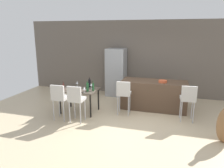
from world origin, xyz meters
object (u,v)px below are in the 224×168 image
at_px(wine_bottle_middle, 87,87).
at_px(wine_glass_near, 77,83).
at_px(bar_chair_middle, 188,98).
at_px(wine_glass_left, 91,85).
at_px(bar_chair_left, 124,92).
at_px(dining_chair_near, 60,97).
at_px(wine_bottle_inner, 63,87).
at_px(wine_bottle_far, 90,83).
at_px(dining_table, 79,92).
at_px(wine_glass_right, 84,88).
at_px(fruit_bowl, 163,81).
at_px(wine_bottle_corner, 93,87).
at_px(kitchen_island, 154,95).
at_px(refrigerator, 116,72).
at_px(dining_chair_far, 76,98).

distance_m(wine_bottle_middle, wine_glass_near, 0.71).
bearing_deg(bar_chair_middle, wine_glass_left, 179.84).
bearing_deg(bar_chair_left, dining_chair_near, -150.60).
relative_size(bar_chair_middle, wine_bottle_inner, 3.82).
height_order(wine_bottle_far, wine_bottle_middle, wine_bottle_middle).
height_order(bar_chair_left, wine_glass_near, bar_chair_left).
relative_size(dining_table, wine_glass_right, 6.41).
height_order(bar_chair_middle, fruit_bowl, bar_chair_middle).
bearing_deg(wine_bottle_corner, dining_chair_near, -136.49).
bearing_deg(wine_glass_left, bar_chair_left, -0.44).
height_order(bar_chair_middle, wine_bottle_corner, bar_chair_middle).
bearing_deg(wine_glass_left, kitchen_island, 23.31).
height_order(bar_chair_middle, refrigerator, refrigerator).
xyz_separation_m(dining_chair_near, wine_glass_right, (0.55, 0.46, 0.17)).
distance_m(kitchen_island, refrigerator, 2.02).
relative_size(bar_chair_left, dining_table, 0.94).
xyz_separation_m(dining_table, wine_bottle_far, (0.21, 0.32, 0.21)).
height_order(wine_bottle_corner, refrigerator, refrigerator).
relative_size(wine_glass_left, wine_glass_near, 1.00).
bearing_deg(dining_chair_near, bar_chair_left, 29.40).
xyz_separation_m(wine_bottle_inner, wine_glass_near, (0.19, 0.56, 0.02)).
height_order(bar_chair_middle, wine_bottle_inner, bar_chair_middle).
relative_size(wine_bottle_middle, wine_glass_left, 1.80).
distance_m(wine_bottle_far, wine_glass_near, 0.41).
xyz_separation_m(kitchen_island, wine_bottle_corner, (-1.70, -1.03, 0.40)).
bearing_deg(wine_bottle_far, wine_bottle_middle, -74.80).
distance_m(wine_bottle_far, wine_bottle_middle, 0.50).
relative_size(dining_chair_near, dining_chair_far, 1.00).
bearing_deg(fruit_bowl, bar_chair_middle, -43.62).
xyz_separation_m(wine_glass_left, fruit_bowl, (2.13, 0.69, 0.09)).
xyz_separation_m(dining_table, wine_glass_right, (0.30, -0.30, 0.20)).
height_order(dining_chair_near, wine_bottle_middle, wine_bottle_middle).
xyz_separation_m(wine_bottle_inner, refrigerator, (0.99, 2.40, 0.07)).
bearing_deg(dining_chair_near, fruit_bowl, 30.86).
xyz_separation_m(dining_table, wine_glass_left, (0.33, 0.16, 0.20)).
height_order(kitchen_island, bar_chair_middle, bar_chair_middle).
relative_size(refrigerator, fruit_bowl, 6.94).
xyz_separation_m(bar_chair_middle, fruit_bowl, (-0.74, 0.70, 0.26)).
bearing_deg(dining_chair_far, bar_chair_middle, 17.28).
bearing_deg(wine_glass_right, wine_bottle_far, 98.40).
bearing_deg(bar_chair_middle, wine_bottle_far, 176.80).
relative_size(kitchen_island, wine_bottle_corner, 6.79).
distance_m(bar_chair_left, dining_chair_near, 1.87).
xyz_separation_m(kitchen_island, wine_glass_near, (-2.39, -0.68, 0.40)).
relative_size(dining_chair_far, wine_glass_right, 6.03).
relative_size(bar_chair_middle, fruit_bowl, 3.96).
height_order(bar_chair_left, wine_glass_left, bar_chair_left).
bearing_deg(dining_chair_near, wine_bottle_far, 66.96).
xyz_separation_m(bar_chair_middle, wine_glass_right, (-2.90, -0.46, 0.17)).
bearing_deg(fruit_bowl, kitchen_island, 158.83).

